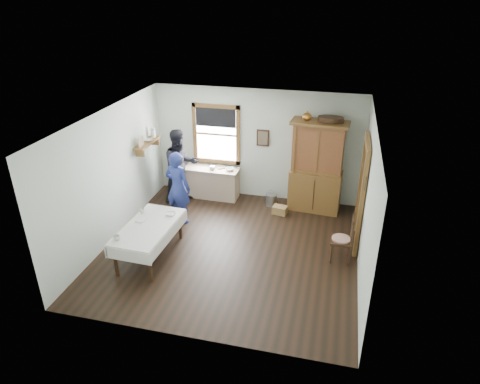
# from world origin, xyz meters

# --- Properties ---
(room) EXTENTS (5.01, 5.01, 2.70)m
(room) POSITION_xyz_m (0.00, 0.00, 1.35)
(room) COLOR black
(room) RESTS_ON ground
(window) EXTENTS (1.18, 0.07, 1.48)m
(window) POSITION_xyz_m (-1.00, 2.47, 1.63)
(window) COLOR white
(window) RESTS_ON room
(doorway) EXTENTS (0.09, 1.14, 2.22)m
(doorway) POSITION_xyz_m (2.46, 0.85, 1.16)
(doorway) COLOR #443C31
(doorway) RESTS_ON room
(wall_shelf) EXTENTS (0.24, 1.00, 0.44)m
(wall_shelf) POSITION_xyz_m (-2.37, 1.54, 1.57)
(wall_shelf) COLOR brown
(wall_shelf) RESTS_ON room
(framed_picture) EXTENTS (0.30, 0.04, 0.40)m
(framed_picture) POSITION_xyz_m (0.15, 2.46, 1.55)
(framed_picture) COLOR #382413
(framed_picture) RESTS_ON room
(rug_beater) EXTENTS (0.01, 0.27, 0.27)m
(rug_beater) POSITION_xyz_m (2.45, 0.30, 1.72)
(rug_beater) COLOR black
(rug_beater) RESTS_ON room
(work_counter) EXTENTS (1.35, 0.53, 0.77)m
(work_counter) POSITION_xyz_m (-1.05, 2.18, 0.38)
(work_counter) COLOR tan
(work_counter) RESTS_ON room
(china_hutch) EXTENTS (1.31, 0.70, 2.15)m
(china_hutch) POSITION_xyz_m (1.48, 2.12, 1.07)
(china_hutch) COLOR brown
(china_hutch) RESTS_ON room
(dining_table) EXTENTS (0.96, 1.73, 0.68)m
(dining_table) POSITION_xyz_m (-1.47, -0.61, 0.34)
(dining_table) COLOR silver
(dining_table) RESTS_ON room
(spindle_chair) EXTENTS (0.45, 0.45, 0.96)m
(spindle_chair) POSITION_xyz_m (2.15, 0.12, 0.48)
(spindle_chair) COLOR #382413
(spindle_chair) RESTS_ON room
(pail) EXTENTS (0.33, 0.33, 0.29)m
(pail) POSITION_xyz_m (0.47, 2.08, 0.14)
(pail) COLOR gray
(pail) RESTS_ON room
(wicker_basket) EXTENTS (0.35, 0.28, 0.19)m
(wicker_basket) POSITION_xyz_m (0.73, 1.68, 0.09)
(wicker_basket) COLOR #9A7B46
(wicker_basket) RESTS_ON room
(woman_blue) EXTENTS (0.63, 0.49, 1.54)m
(woman_blue) POSITION_xyz_m (-1.40, 0.81, 0.77)
(woman_blue) COLOR navy
(woman_blue) RESTS_ON room
(figure_dark) EXTENTS (1.03, 1.01, 1.67)m
(figure_dark) POSITION_xyz_m (-1.72, 1.82, 0.84)
(figure_dark) COLOR black
(figure_dark) RESTS_ON room
(table_cup_a) EXTENTS (0.14, 0.14, 0.09)m
(table_cup_a) POSITION_xyz_m (-1.79, -1.22, 0.73)
(table_cup_a) COLOR silver
(table_cup_a) RESTS_ON dining_table
(table_cup_b) EXTENTS (0.11, 0.11, 0.09)m
(table_cup_b) POSITION_xyz_m (-1.79, -0.18, 0.73)
(table_cup_b) COLOR silver
(table_cup_b) RESTS_ON dining_table
(table_bowl) EXTENTS (0.25, 0.25, 0.05)m
(table_bowl) POSITION_xyz_m (-1.21, -0.11, 0.71)
(table_bowl) COLOR silver
(table_bowl) RESTS_ON dining_table
(counter_book) EXTENTS (0.26, 0.28, 0.02)m
(counter_book) POSITION_xyz_m (-0.95, 2.23, 0.78)
(counter_book) COLOR brown
(counter_book) RESTS_ON work_counter
(counter_bowl) EXTENTS (0.24, 0.24, 0.06)m
(counter_bowl) POSITION_xyz_m (-0.59, 2.15, 0.80)
(counter_bowl) COLOR silver
(counter_bowl) RESTS_ON work_counter
(shelf_bowl) EXTENTS (0.22, 0.22, 0.05)m
(shelf_bowl) POSITION_xyz_m (-2.37, 1.55, 1.60)
(shelf_bowl) COLOR silver
(shelf_bowl) RESTS_ON wall_shelf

